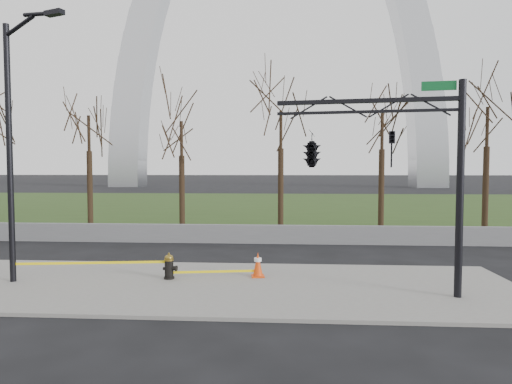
# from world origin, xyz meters

# --- Properties ---
(ground) EXTENTS (500.00, 500.00, 0.00)m
(ground) POSITION_xyz_m (0.00, 0.00, 0.00)
(ground) COLOR black
(ground) RESTS_ON ground
(sidewalk) EXTENTS (18.00, 6.00, 0.10)m
(sidewalk) POSITION_xyz_m (0.00, 0.00, 0.05)
(sidewalk) COLOR slate
(sidewalk) RESTS_ON ground
(grass_strip) EXTENTS (120.00, 40.00, 0.06)m
(grass_strip) POSITION_xyz_m (0.00, 30.00, 0.03)
(grass_strip) COLOR #273D16
(grass_strip) RESTS_ON ground
(guardrail) EXTENTS (60.00, 0.30, 0.90)m
(guardrail) POSITION_xyz_m (0.00, 8.00, 0.45)
(guardrail) COLOR #59595B
(guardrail) RESTS_ON ground
(gateway_arch) EXTENTS (66.00, 6.00, 65.00)m
(gateway_arch) POSITION_xyz_m (0.00, 75.00, 32.50)
(gateway_arch) COLOR #B5B7BC
(gateway_arch) RESTS_ON ground
(tree_row) EXTENTS (43.78, 4.00, 7.79)m
(tree_row) POSITION_xyz_m (-1.11, 12.00, 3.89)
(tree_row) COLOR black
(tree_row) RESTS_ON ground
(fire_hydrant) EXTENTS (0.52, 0.34, 0.83)m
(fire_hydrant) POSITION_xyz_m (-1.72, 0.54, 0.48)
(fire_hydrant) COLOR black
(fire_hydrant) RESTS_ON sidewalk
(traffic_cone) EXTENTS (0.47, 0.47, 0.80)m
(traffic_cone) POSITION_xyz_m (1.09, 0.99, 0.50)
(traffic_cone) COLOR #D73E0B
(traffic_cone) RESTS_ON sidewalk
(street_light) EXTENTS (2.30, 0.97, 8.21)m
(street_light) POSITION_xyz_m (-6.29, -0.16, 4.69)
(street_light) COLOR black
(street_light) RESTS_ON ground
(traffic_signal_mast) EXTENTS (5.07, 2.53, 6.00)m
(traffic_signal_mast) POSITION_xyz_m (3.48, -0.52, 4.15)
(traffic_signal_mast) COLOR black
(traffic_signal_mast) RESTS_ON ground
(caution_tape) EXTENTS (7.59, 1.08, 0.43)m
(caution_tape) POSITION_xyz_m (-2.70, 0.43, 0.52)
(caution_tape) COLOR yellow
(caution_tape) RESTS_ON ground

